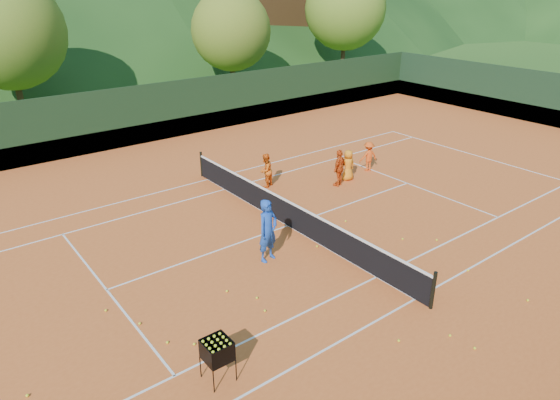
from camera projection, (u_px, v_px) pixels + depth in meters
ground at (288, 226)px, 17.34m from camera, size 400.00×400.00×0.00m
clay_court at (288, 226)px, 17.33m from camera, size 40.00×24.00×0.02m
coach at (268, 231)px, 14.86m from camera, size 0.80×0.61×1.97m
student_a at (266, 170)px, 20.29m from camera, size 0.84×0.76×1.42m
student_b at (339, 168)px, 20.39m from camera, size 0.98×0.69×1.54m
student_c at (348, 165)px, 20.98m from camera, size 0.70×0.51×1.33m
student_d at (368, 156)px, 22.05m from camera, size 0.94×0.67×1.32m
tennis_ball_0 at (317, 246)px, 15.92m from camera, size 0.07×0.07×0.07m
tennis_ball_2 at (167, 342)px, 11.73m from camera, size 0.07×0.07×0.07m
tennis_ball_5 at (450, 336)px, 11.95m from camera, size 0.07×0.07×0.07m
tennis_ball_6 at (475, 348)px, 11.54m from camera, size 0.07×0.07×0.07m
tennis_ball_7 at (437, 240)px, 16.30m from camera, size 0.07×0.07×0.07m
tennis_ball_8 at (403, 239)px, 16.37m from camera, size 0.07×0.07×0.07m
tennis_ball_9 at (468, 270)px, 14.61m from camera, size 0.07×0.07×0.07m
tennis_ball_10 at (257, 298)px, 13.36m from camera, size 0.07×0.07×0.07m
tennis_ball_13 at (399, 341)px, 11.78m from camera, size 0.07×0.07×0.07m
tennis_ball_14 at (194, 344)px, 11.67m from camera, size 0.07×0.07×0.07m
tennis_ball_16 at (227, 291)px, 13.65m from camera, size 0.07×0.07×0.07m
tennis_ball_17 at (528, 300)px, 13.26m from camera, size 0.07×0.07×0.07m
tennis_ball_19 at (140, 323)px, 12.37m from camera, size 0.07×0.07×0.07m
tennis_ball_21 at (265, 311)px, 12.84m from camera, size 0.07×0.07×0.07m
tennis_ball_22 at (339, 234)px, 16.69m from camera, size 0.07×0.07×0.07m
tennis_ball_23 at (367, 248)px, 15.79m from camera, size 0.07×0.07×0.07m
tennis_ball_24 at (27, 396)px, 10.23m from camera, size 0.07×0.07×0.07m
tennis_ball_25 at (346, 221)px, 17.57m from camera, size 0.07×0.07×0.07m
tennis_ball_26 at (106, 310)px, 12.85m from camera, size 0.07×0.07×0.07m
court_lines at (288, 226)px, 17.33m from camera, size 23.83×11.03×0.00m
tennis_net at (288, 213)px, 17.12m from camera, size 0.10×12.07×1.10m
perimeter_fence at (288, 193)px, 16.82m from camera, size 40.40×24.24×3.00m
ball_hopper at (217, 351)px, 10.41m from camera, size 0.57×0.57×1.00m
chalet_mid at (99, 14)px, 43.23m from camera, size 12.65×8.82×11.45m
chalet_right at (257, 8)px, 48.04m from camera, size 11.50×8.82×11.91m
tree_b at (6, 31)px, 27.45m from camera, size 6.40×6.40×8.40m
tree_c at (231, 30)px, 34.80m from camera, size 5.60×5.60×7.35m
tree_d at (345, 9)px, 41.81m from camera, size 6.80×6.80×8.93m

